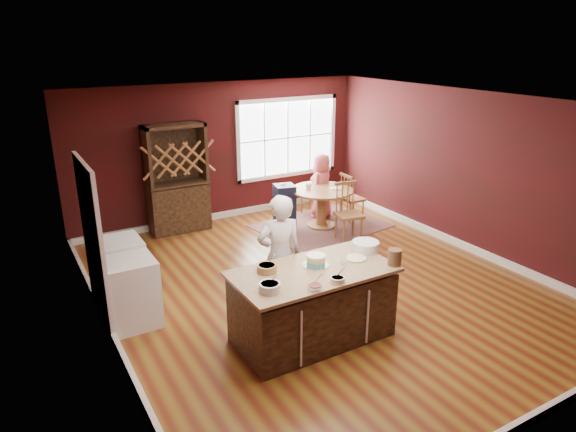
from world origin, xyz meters
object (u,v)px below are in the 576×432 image
object	(u,v)px
hutch	(177,179)
dryer	(120,272)
baker	(280,256)
layer_cake	(316,260)
kitchen_island	(313,306)
dining_table	(322,200)
chair_north	(312,190)
chair_south	(349,212)
washer	(132,292)
chair_east	(352,197)
high_chair	(284,206)
seated_woman	(321,186)
toddler	(279,187)

from	to	relation	value
hutch	dryer	bearing A→B (deg)	-125.38
baker	layer_cake	size ratio (longest dim) A/B	5.11
kitchen_island	dining_table	distance (m)	3.93
hutch	chair_north	bearing A→B (deg)	-8.47
dryer	chair_south	bearing A→B (deg)	3.83
washer	hutch	bearing A→B (deg)	60.95
chair_east	hutch	world-z (taller)	hutch
dryer	baker	bearing A→B (deg)	-37.17
high_chair	seated_woman	bearing A→B (deg)	24.28
chair_south	chair_north	size ratio (longest dim) A/B	1.09
washer	chair_east	bearing A→B (deg)	20.19
dining_table	seated_woman	distance (m)	0.55
high_chair	washer	xyz separation A→B (m)	(-3.40, -2.03, -0.00)
high_chair	washer	size ratio (longest dim) A/B	1.01
chair_north	dryer	bearing A→B (deg)	-1.65
seated_woman	hutch	xyz separation A→B (m)	(-2.74, 0.72, 0.36)
washer	dryer	world-z (taller)	dryer
dining_table	chair_south	world-z (taller)	chair_south
dining_table	high_chair	world-z (taller)	high_chair
dryer	dining_table	bearing A→B (deg)	15.51
chair_east	chair_south	xyz separation A→B (m)	(-0.72, -0.86, 0.05)
chair_east	seated_woman	world-z (taller)	seated_woman
dryer	chair_north	bearing A→B (deg)	23.51
chair_east	high_chair	xyz separation A→B (m)	(-1.41, 0.26, -0.04)
kitchen_island	hutch	size ratio (longest dim) A/B	0.95
chair_east	dryer	world-z (taller)	chair_east
hutch	chair_east	bearing A→B (deg)	-20.18
baker	chair_north	bearing A→B (deg)	-119.06
baker	washer	size ratio (longest dim) A/B	1.85
chair_north	washer	distance (m)	5.04
kitchen_island	chair_east	size ratio (longest dim) A/B	1.98
high_chair	toddler	xyz separation A→B (m)	(-0.07, 0.09, 0.36)
chair_east	chair_south	distance (m)	1.12
seated_woman	high_chair	bearing A→B (deg)	-18.33
toddler	seated_woman	bearing A→B (deg)	5.61
chair_north	hutch	size ratio (longest dim) A/B	0.48
chair_south	baker	bearing A→B (deg)	-133.79
dining_table	hutch	world-z (taller)	hutch
layer_cake	chair_north	distance (m)	4.61
layer_cake	chair_south	xyz separation A→B (m)	(2.19, 2.25, -0.45)
toddler	dryer	distance (m)	3.66
chair_north	baker	bearing A→B (deg)	26.14
chair_east	chair_north	bearing A→B (deg)	31.23
high_chair	baker	bearing A→B (deg)	-107.99
toddler	washer	distance (m)	3.97
dining_table	chair_north	bearing A→B (deg)	70.16
baker	hutch	distance (m)	3.65
washer	dryer	bearing A→B (deg)	90.00
chair_south	hutch	world-z (taller)	hutch
baker	high_chair	xyz separation A→B (m)	(1.64, 2.73, -0.38)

